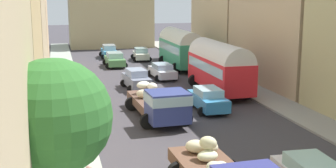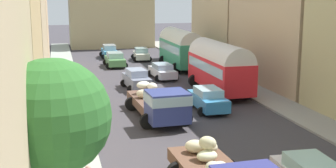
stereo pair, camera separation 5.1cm
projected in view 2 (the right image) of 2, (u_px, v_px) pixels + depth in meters
The scene contains 18 objects.
ground_plane at pixel (157, 90), 36.60m from camera, with size 154.00×154.00×0.00m, color #3C383E.
sidewalk_left at pixel (65, 94), 34.89m from camera, with size 2.50×70.00×0.14m, color #97A094.
sidewalk_right at pixel (241, 85), 38.28m from camera, with size 2.50×70.00×0.14m, color gray.
building_left_2 at pixel (16, 42), 33.77m from camera, with size 4.21×14.42×8.27m.
building_left_3 at pixel (22, 2), 45.28m from camera, with size 5.12×9.27×13.45m.
building_right_2 at pixel (292, 9), 37.84m from camera, with size 5.92×13.23×12.76m.
building_right_3 at pixel (232, 7), 50.24m from camera, with size 5.58×12.08×12.16m.
parked_bus_1 at pixel (219, 65), 35.34m from camera, with size 3.41×8.57×3.97m.
parked_bus_2 at pixel (180, 47), 46.65m from camera, with size 3.35×8.33×4.02m.
cargo_truck_1 at pixel (160, 103), 27.62m from camera, with size 3.37×7.43×2.19m.
car_0 at pixel (136, 79), 36.86m from camera, with size 2.34×4.10×1.65m.
car_1 at pixel (115, 59), 48.00m from camera, with size 2.34×4.32×1.52m.
car_2 at pixel (109, 51), 54.41m from camera, with size 2.20×4.10×1.57m.
car_4 at pixel (208, 99), 30.19m from camera, with size 2.27×4.15×1.54m.
car_5 at pixel (162, 71), 41.32m from camera, with size 2.36×4.31×1.39m.
car_6 at pixel (141, 54), 52.38m from camera, with size 2.27×3.83×1.45m.
pedestrian_0 at pixel (65, 123), 24.00m from camera, with size 0.48×0.48×1.77m.
roadside_tree_0 at pixel (53, 118), 13.16m from camera, with size 3.45×3.45×5.95m.
Camera 2 is at (-7.68, -7.94, 7.78)m, focal length 48.65 mm.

